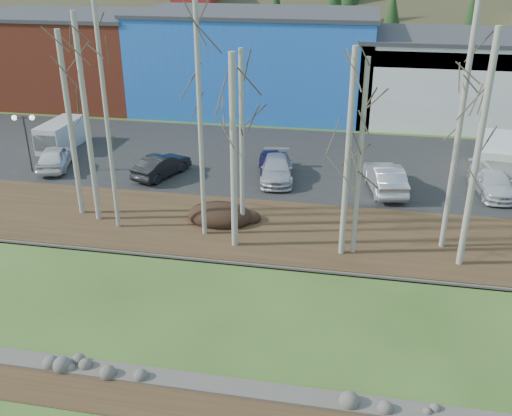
% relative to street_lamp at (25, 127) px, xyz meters
% --- Properties ---
extents(dirt_strip, '(80.00, 1.80, 0.03)m').
position_rel_street_lamp_xyz_m(dirt_strip, '(16.94, -17.68, -2.99)').
color(dirt_strip, '#382616').
rests_on(dirt_strip, ground).
extents(near_bank_rocks, '(80.00, 0.80, 0.50)m').
position_rel_street_lamp_xyz_m(near_bank_rocks, '(16.94, -16.68, -3.01)').
color(near_bank_rocks, '#47423D').
rests_on(near_bank_rocks, ground).
extents(river, '(80.00, 8.00, 0.90)m').
position_rel_street_lamp_xyz_m(river, '(16.94, -12.58, -3.01)').
color(river, black).
rests_on(river, ground).
extents(far_bank_rocks, '(80.00, 0.80, 0.46)m').
position_rel_street_lamp_xyz_m(far_bank_rocks, '(16.94, -8.48, -3.01)').
color(far_bank_rocks, '#47423D').
rests_on(far_bank_rocks, ground).
extents(far_bank, '(80.00, 7.00, 0.15)m').
position_rel_street_lamp_xyz_m(far_bank, '(16.94, -5.28, -2.93)').
color(far_bank, '#382616').
rests_on(far_bank, ground).
extents(parking_lot, '(80.00, 14.00, 0.14)m').
position_rel_street_lamp_xyz_m(parking_lot, '(16.94, 5.22, -2.94)').
color(parking_lot, black).
rests_on(parking_lot, ground).
extents(building_brick, '(16.32, 12.24, 7.80)m').
position_rel_street_lamp_xyz_m(building_brick, '(-7.06, 19.22, 0.90)').
color(building_brick, '#9C3C26').
rests_on(building_brick, ground).
extents(building_blue, '(20.40, 12.24, 8.30)m').
position_rel_street_lamp_xyz_m(building_blue, '(10.94, 19.22, 1.15)').
color(building_blue, blue).
rests_on(building_blue, ground).
extents(building_white, '(18.36, 12.24, 6.80)m').
position_rel_street_lamp_xyz_m(building_white, '(28.94, 19.20, 0.40)').
color(building_white, silver).
rests_on(building_white, ground).
extents(dirt_mound, '(3.41, 2.41, 0.67)m').
position_rel_street_lamp_xyz_m(dirt_mound, '(13.51, -4.80, -2.52)').
color(dirt_mound, black).
rests_on(dirt_mound, far_bank).
extents(birch_0, '(0.27, 0.27, 9.47)m').
position_rel_street_lamp_xyz_m(birch_0, '(6.02, -5.24, 1.87)').
color(birch_0, '#ADA79D').
rests_on(birch_0, far_bank).
extents(birch_1, '(0.21, 0.21, 11.18)m').
position_rel_street_lamp_xyz_m(birch_1, '(8.60, -6.45, 2.73)').
color(birch_1, '#ADA79D').
rests_on(birch_1, far_bank).
extents(birch_2, '(0.27, 0.27, 10.36)m').
position_rel_street_lamp_xyz_m(birch_2, '(7.22, -5.77, 2.32)').
color(birch_2, '#ADA79D').
rests_on(birch_2, far_bank).
extents(birch_3, '(0.22, 0.22, 11.45)m').
position_rel_street_lamp_xyz_m(birch_3, '(13.12, -6.38, 2.87)').
color(birch_3, '#ADA79D').
rests_on(birch_3, far_bank).
extents(birch_4, '(0.30, 0.30, 9.01)m').
position_rel_street_lamp_xyz_m(birch_4, '(14.86, -7.27, 1.64)').
color(birch_4, '#ADA79D').
rests_on(birch_4, far_bank).
extents(birch_5, '(0.23, 0.23, 8.83)m').
position_rel_street_lamp_xyz_m(birch_5, '(14.77, -5.11, 1.56)').
color(birch_5, '#ADA79D').
rests_on(birch_5, far_bank).
extents(birch_6, '(0.22, 0.22, 8.92)m').
position_rel_street_lamp_xyz_m(birch_6, '(20.41, -6.93, 1.60)').
color(birch_6, '#ADA79D').
rests_on(birch_6, far_bank).
extents(birch_7, '(0.27, 0.27, 9.37)m').
position_rel_street_lamp_xyz_m(birch_7, '(19.88, -7.12, 1.83)').
color(birch_7, '#ADA79D').
rests_on(birch_7, far_bank).
extents(birch_8, '(0.28, 0.28, 10.25)m').
position_rel_street_lamp_xyz_m(birch_8, '(25.14, -7.13, 2.26)').
color(birch_8, '#ADA79D').
rests_on(birch_8, far_bank).
extents(birch_9, '(0.25, 0.25, 12.89)m').
position_rel_street_lamp_xyz_m(birch_9, '(24.53, -5.57, 3.59)').
color(birch_9, '#ADA79D').
rests_on(birch_9, far_bank).
extents(street_lamp, '(1.37, 0.55, 3.64)m').
position_rel_street_lamp_xyz_m(street_lamp, '(0.00, 0.00, 0.00)').
color(street_lamp, '#262628').
rests_on(street_lamp, parking_lot).
extents(car_0, '(2.87, 4.63, 1.47)m').
position_rel_street_lamp_xyz_m(car_0, '(1.24, 0.83, -2.13)').
color(car_0, white).
rests_on(car_0, parking_lot).
extents(car_1, '(2.83, 4.44, 1.38)m').
position_rel_street_lamp_xyz_m(car_1, '(8.42, 0.72, -2.18)').
color(car_1, black).
rests_on(car_1, parking_lot).
extents(car_2, '(2.59, 4.95, 1.37)m').
position_rel_street_lamp_xyz_m(car_2, '(15.49, 1.50, -2.18)').
color(car_2, '#AFAFB8').
rests_on(car_2, parking_lot).
extents(car_3, '(2.32, 4.08, 1.31)m').
position_rel_street_lamp_xyz_m(car_3, '(15.05, 2.37, -2.21)').
color(car_3, '#1F1A4D').
rests_on(car_3, parking_lot).
extents(car_4, '(2.63, 5.13, 1.61)m').
position_rel_street_lamp_xyz_m(car_4, '(21.94, 0.93, -2.06)').
color(car_4, '#AEADB0').
rests_on(car_4, parking_lot).
extents(car_5, '(2.48, 4.89, 1.36)m').
position_rel_street_lamp_xyz_m(car_5, '(28.00, 1.72, -2.19)').
color(car_5, silver).
rests_on(car_5, parking_lot).
extents(van_white, '(3.05, 5.59, 2.32)m').
position_rel_street_lamp_xyz_m(van_white, '(28.54, 4.24, -1.71)').
color(van_white, white).
rests_on(van_white, parking_lot).
extents(van_grey, '(1.87, 4.31, 1.87)m').
position_rel_street_lamp_xyz_m(van_grey, '(-0.43, 4.62, -1.93)').
color(van_grey, silver).
rests_on(van_grey, parking_lot).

